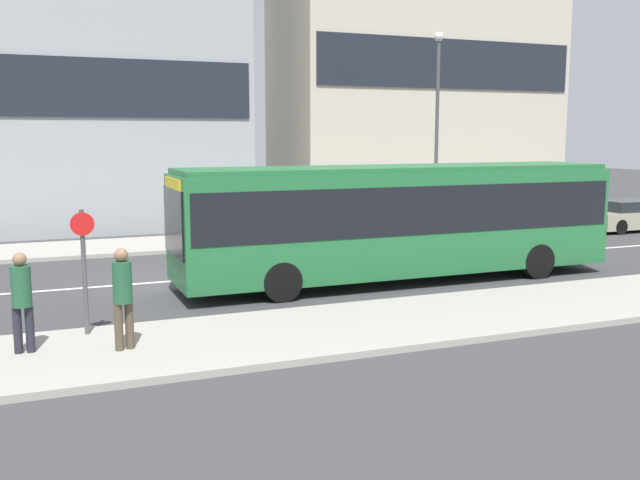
# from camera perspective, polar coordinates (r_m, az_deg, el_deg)

# --- Properties ---
(ground_plane) EXTENTS (120.00, 120.00, 0.00)m
(ground_plane) POSITION_cam_1_polar(r_m,az_deg,el_deg) (19.68, -12.00, -3.27)
(ground_plane) COLOR #3A3A3D
(sidewalk_near) EXTENTS (44.00, 3.50, 0.13)m
(sidewalk_near) POSITION_cam_1_polar(r_m,az_deg,el_deg) (13.72, -7.37, -7.99)
(sidewalk_near) COLOR #A39E93
(sidewalk_near) RESTS_ON ground_plane
(sidewalk_far) EXTENTS (44.00, 3.50, 0.13)m
(sidewalk_far) POSITION_cam_1_polar(r_m,az_deg,el_deg) (25.76, -14.45, -0.46)
(sidewalk_far) COLOR #A39E93
(sidewalk_far) RESTS_ON ground_plane
(lane_centerline) EXTENTS (41.80, 0.16, 0.01)m
(lane_centerline) POSITION_cam_1_polar(r_m,az_deg,el_deg) (19.68, -12.00, -3.25)
(lane_centerline) COLOR silver
(lane_centerline) RESTS_ON ground_plane
(city_bus) EXTENTS (12.04, 2.57, 3.11)m
(city_bus) POSITION_cam_1_polar(r_m,az_deg,el_deg) (19.20, 6.30, 2.00)
(city_bus) COLOR #236B38
(city_bus) RESTS_ON ground_plane
(parked_car_0) EXTENTS (4.28, 1.81, 1.39)m
(parked_car_0) POSITION_cam_1_polar(r_m,az_deg,el_deg) (28.66, 16.51, 1.52)
(parked_car_0) COLOR black
(parked_car_0) RESTS_ON ground_plane
(parked_car_1) EXTENTS (3.91, 1.83, 1.26)m
(parked_car_1) POSITION_cam_1_polar(r_m,az_deg,el_deg) (31.99, 23.40, 1.78)
(parked_car_1) COLOR #A39E84
(parked_car_1) RESTS_ON ground_plane
(pedestrian_near_stop) EXTENTS (0.35, 0.34, 1.79)m
(pedestrian_near_stop) POSITION_cam_1_polar(r_m,az_deg,el_deg) (13.47, -22.76, -4.15)
(pedestrian_near_stop) COLOR #23232D
(pedestrian_near_stop) RESTS_ON sidewalk_near
(pedestrian_down_pavement) EXTENTS (0.34, 0.34, 1.83)m
(pedestrian_down_pavement) POSITION_cam_1_polar(r_m,az_deg,el_deg) (13.08, -15.51, -4.01)
(pedestrian_down_pavement) COLOR #4C4233
(pedestrian_down_pavement) RESTS_ON sidewalk_near
(bus_stop_sign) EXTENTS (0.44, 0.12, 2.41)m
(bus_stop_sign) POSITION_cam_1_polar(r_m,az_deg,el_deg) (14.22, -18.37, -1.64)
(bus_stop_sign) COLOR #4C4C51
(bus_stop_sign) RESTS_ON sidewalk_near
(street_lamp) EXTENTS (0.36, 0.36, 7.67)m
(street_lamp) POSITION_cam_1_polar(r_m,az_deg,el_deg) (28.33, 9.36, 9.98)
(street_lamp) COLOR #4C4C51
(street_lamp) RESTS_ON sidewalk_far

